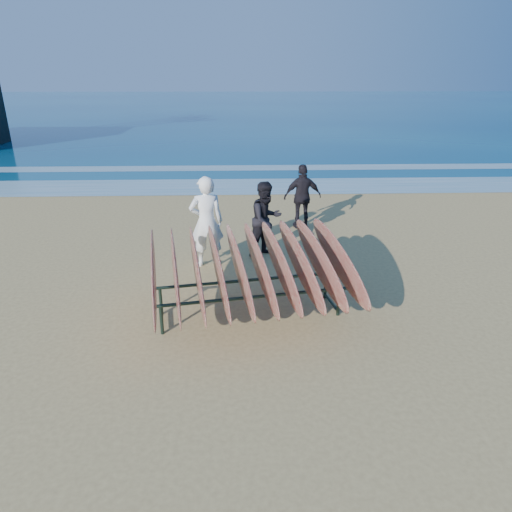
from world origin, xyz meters
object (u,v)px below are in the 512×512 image
Objects in this scene: person_white at (206,222)px; person_dark_b at (303,197)px; person_dark_a at (266,220)px; surfboard_rack at (249,267)px.

person_white is 3.43m from person_dark_b.
person_dark_a is 1.01× the size of person_dark_b.
person_dark_a is at bearing 55.78° from person_dark_b.
person_dark_a is at bearing 71.26° from surfboard_rack.
person_white is 1.14× the size of person_dark_a.
person_white is at bearing 164.67° from person_dark_a.
surfboard_rack is 2.13× the size of person_dark_b.
surfboard_rack is 2.12× the size of person_dark_a.
person_dark_a is (1.28, 0.50, -0.12)m from person_white.
person_white is at bearing 101.02° from surfboard_rack.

